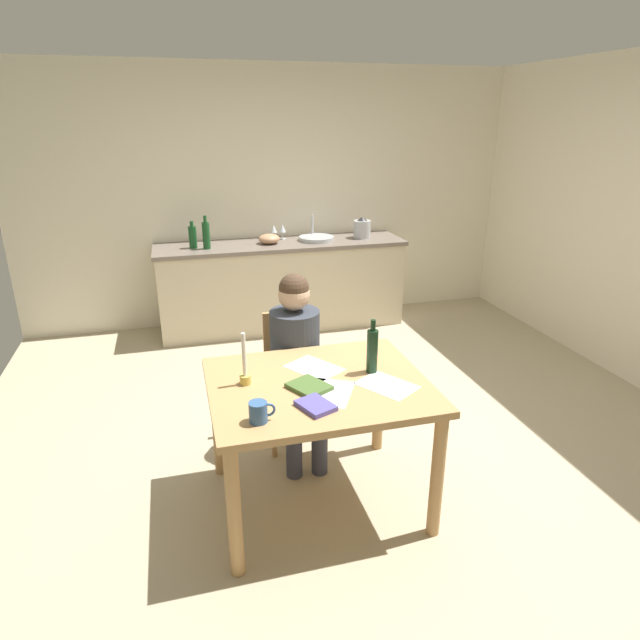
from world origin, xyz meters
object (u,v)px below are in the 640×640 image
at_px(bottle_oil, 193,237).
at_px(stovetop_kettle, 362,228).
at_px(dining_table, 318,401).
at_px(book_cookery, 316,406).
at_px(mixing_bowl, 269,239).
at_px(wine_glass_near_sink, 282,229).
at_px(bottle_vinegar, 206,235).
at_px(wine_glass_by_kettle, 274,229).
at_px(sink_unit, 316,238).
at_px(chair_at_table, 293,371).
at_px(coffee_mug, 259,412).
at_px(person_seated, 297,355).
at_px(candlestick, 245,370).
at_px(wine_bottle_on_table, 372,350).
at_px(book_magazine, 309,387).

height_order(bottle_oil, stovetop_kettle, bottle_oil).
relative_size(dining_table, book_cookery, 6.37).
height_order(mixing_bowl, wine_glass_near_sink, wine_glass_near_sink).
bearing_deg(bottle_vinegar, dining_table, -82.28).
height_order(bottle_oil, wine_glass_near_sink, bottle_oil).
relative_size(book_cookery, wine_glass_by_kettle, 1.19).
distance_m(wine_glass_near_sink, wine_glass_by_kettle, 0.09).
bearing_deg(wine_glass_near_sink, mixing_bowl, -135.46).
bearing_deg(sink_unit, wine_glass_near_sink, 155.68).
distance_m(chair_at_table, bottle_vinegar, 2.14).
bearing_deg(stovetop_kettle, coffee_mug, -117.08).
distance_m(person_seated, wine_glass_near_sink, 2.47).
xyz_separation_m(dining_table, bottle_vinegar, (-0.37, 2.75, 0.38)).
bearing_deg(sink_unit, candlestick, -112.16).
bearing_deg(wine_glass_by_kettle, book_cookery, -97.20).
xyz_separation_m(book_cookery, bottle_oil, (-0.41, 3.07, 0.23)).
bearing_deg(dining_table, mixing_bowl, 84.99).
relative_size(chair_at_table, book_cookery, 4.80).
relative_size(dining_table, chair_at_table, 1.33).
bearing_deg(dining_table, wine_glass_by_kettle, 83.76).
xyz_separation_m(person_seated, book_cookery, (-0.10, -0.83, 0.10)).
bearing_deg(stovetop_kettle, wine_glass_by_kettle, 170.67).
height_order(person_seated, wine_glass_near_sink, person_seated).
xyz_separation_m(wine_bottle_on_table, bottle_vinegar, (-0.69, 2.70, 0.14)).
relative_size(book_magazine, mixing_bowl, 0.95).
height_order(book_cookery, bottle_vinegar, bottle_vinegar).
bearing_deg(bottle_oil, sink_unit, 1.18).
bearing_deg(coffee_mug, wine_glass_near_sink, 76.52).
height_order(book_cookery, stovetop_kettle, stovetop_kettle).
bearing_deg(coffee_mug, bottle_oil, 92.34).
relative_size(chair_at_table, person_seated, 0.73).
relative_size(candlestick, bottle_vinegar, 0.91).
bearing_deg(bottle_vinegar, sink_unit, 4.76).
height_order(coffee_mug, book_magazine, coffee_mug).
bearing_deg(wine_bottle_on_table, book_cookery, -142.76).
bearing_deg(chair_at_table, dining_table, -91.46).
bearing_deg(bottle_oil, chair_at_table, -76.17).
xyz_separation_m(stovetop_kettle, wine_glass_near_sink, (-0.82, 0.15, 0.01)).
bearing_deg(dining_table, chair_at_table, 88.54).
xyz_separation_m(dining_table, wine_glass_by_kettle, (0.33, 2.99, 0.35)).
height_order(coffee_mug, wine_bottle_on_table, wine_bottle_on_table).
distance_m(person_seated, wine_bottle_on_table, 0.65).
bearing_deg(chair_at_table, wine_glass_near_sink, 79.94).
bearing_deg(stovetop_kettle, bottle_vinegar, -176.85).
bearing_deg(wine_glass_by_kettle, bottle_vinegar, -161.15).
height_order(chair_at_table, sink_unit, sink_unit).
bearing_deg(coffee_mug, wine_glass_by_kettle, 78.07).
relative_size(candlestick, wine_glass_by_kettle, 1.89).
xyz_separation_m(book_cookery, wine_glass_near_sink, (0.50, 3.25, 0.23)).
xyz_separation_m(book_magazine, book_cookery, (-0.02, -0.20, 0.00)).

